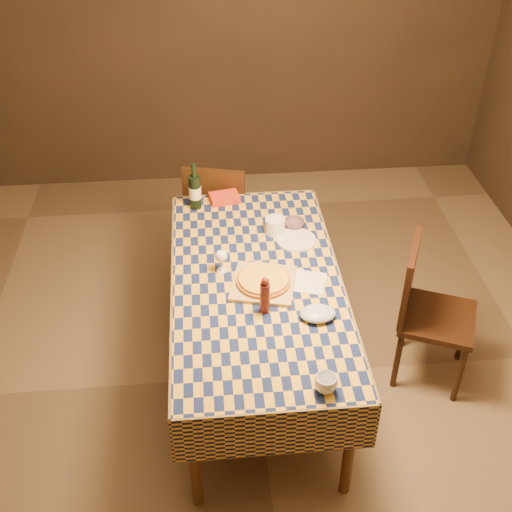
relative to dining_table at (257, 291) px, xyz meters
name	(u,v)px	position (x,y,z in m)	size (l,w,h in m)	color
room	(257,190)	(0.00, 0.00, 0.66)	(5.00, 5.10, 2.70)	brown
dining_table	(257,291)	(0.00, 0.00, 0.00)	(0.94, 1.84, 0.77)	brown
cutting_board	(263,283)	(0.03, -0.04, 0.09)	(0.33, 0.33, 0.02)	tan
pizza	(264,280)	(0.03, -0.04, 0.11)	(0.33, 0.33, 0.03)	#915418
pepper_mill	(265,296)	(0.02, -0.25, 0.18)	(0.07, 0.07, 0.22)	#491311
bowl	(294,224)	(0.28, 0.50, 0.10)	(0.13, 0.13, 0.04)	#59424B
wine_glass	(221,257)	(-0.19, 0.10, 0.17)	(0.07, 0.07, 0.14)	white
wine_bottle	(195,191)	(-0.32, 0.78, 0.19)	(0.09, 0.09, 0.31)	black
deli_tub	(275,226)	(0.15, 0.45, 0.13)	(0.12, 0.12, 0.10)	white
takeout_container	(224,198)	(-0.13, 0.84, 0.10)	(0.18, 0.13, 0.05)	red
white_plate	(296,240)	(0.27, 0.35, 0.08)	(0.24, 0.24, 0.01)	silver
tumbler	(326,384)	(0.24, -0.81, 0.12)	(0.10, 0.10, 0.08)	white
flour_patch	(303,281)	(0.25, -0.03, 0.08)	(0.25, 0.19, 0.00)	silver
flour_bag	(318,314)	(0.28, -0.33, 0.10)	(0.19, 0.14, 0.05)	#A8BCD7
chair_far	(218,212)	(-0.17, 1.08, -0.17)	(0.51, 0.51, 0.93)	black
chair_right	(425,306)	(0.98, -0.02, -0.17)	(0.56, 0.56, 0.93)	black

